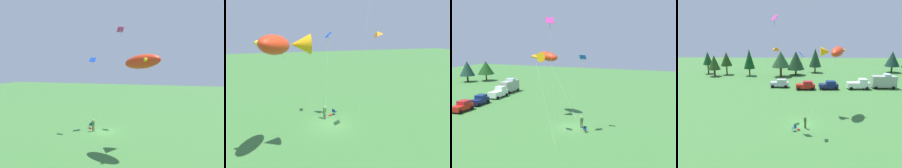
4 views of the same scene
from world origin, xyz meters
The scene contains 7 objects.
ground_plane centered at (0.00, 0.00, 0.00)m, with size 160.00×160.00×0.00m, color #3E7637.
person_kite_flyer centered at (0.39, -1.60, 1.02)m, with size 0.49×0.52×1.74m.
folding_chair centered at (-1.08, -2.59, 0.49)m, with size 0.67×0.67×0.82m.
backpack_on_grass centered at (-0.55, -2.40, 0.11)m, with size 0.32×0.22×0.22m, color red.
kite_large_fish centered at (5.18, 6.21, 9.95)m, with size 6.99×10.11×10.93m.
kite_delta_orange centered at (-3.88, 3.54, 10.60)m, with size 4.83×5.52×10.97m.
kite_diamond_blue centered at (-0.22, -1.85, 10.04)m, with size 0.94×1.09×10.68m.
Camera 2 is at (5.33, 23.51, 11.24)m, focal length 35.00 mm.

